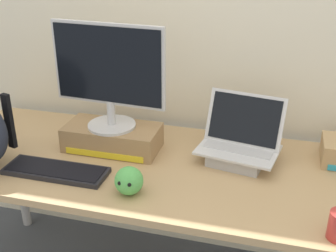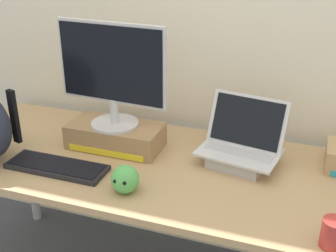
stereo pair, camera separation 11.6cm
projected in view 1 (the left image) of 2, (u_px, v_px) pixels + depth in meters
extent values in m
cube|color=silver|center=(196.00, 10.00, 2.02)|extent=(7.00, 0.10, 2.60)
cube|color=tan|center=(168.00, 168.00, 1.83)|extent=(2.08, 0.77, 0.03)
cylinder|color=#B2B2B7|center=(19.00, 173.00, 2.51)|extent=(0.05, 0.05, 0.71)
cube|color=#9E7A51|center=(113.00, 137.00, 1.94)|extent=(0.42, 0.21, 0.11)
cube|color=yellow|center=(104.00, 155.00, 1.87)|extent=(0.36, 0.00, 0.03)
cylinder|color=silver|center=(112.00, 125.00, 1.92)|extent=(0.21, 0.21, 0.01)
cylinder|color=silver|center=(111.00, 112.00, 1.89)|extent=(0.04, 0.04, 0.11)
cube|color=silver|center=(108.00, 65.00, 1.80)|extent=(0.50, 0.05, 0.35)
cube|color=black|center=(107.00, 65.00, 1.79)|extent=(0.48, 0.04, 0.32)
cube|color=#ADADB2|center=(238.00, 156.00, 1.84)|extent=(0.25, 0.23, 0.05)
cube|color=silver|center=(238.00, 150.00, 1.83)|extent=(0.36, 0.28, 0.01)
cube|color=#B7B7BC|center=(239.00, 147.00, 1.84)|extent=(0.31, 0.17, 0.00)
cube|color=silver|center=(245.00, 119.00, 1.84)|extent=(0.34, 0.14, 0.21)
cube|color=black|center=(245.00, 119.00, 1.84)|extent=(0.30, 0.12, 0.19)
cube|color=black|center=(56.00, 171.00, 1.76)|extent=(0.42, 0.14, 0.02)
cube|color=black|center=(56.00, 169.00, 1.76)|extent=(0.40, 0.12, 0.00)
cube|color=black|center=(9.00, 121.00, 1.81)|extent=(0.04, 0.03, 0.24)
sphere|color=#56B256|center=(129.00, 181.00, 1.61)|extent=(0.11, 0.11, 0.11)
sphere|color=black|center=(120.00, 183.00, 1.57)|extent=(0.02, 0.02, 0.02)
sphere|color=black|center=(129.00, 185.00, 1.56)|extent=(0.02, 0.02, 0.02)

